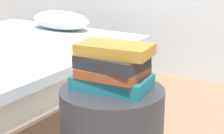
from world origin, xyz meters
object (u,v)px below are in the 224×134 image
(book_ochre, at_px, (115,49))
(book_teal, at_px, (112,82))
(book_charcoal, at_px, (111,61))
(book_rust, at_px, (114,71))

(book_ochre, bearing_deg, book_teal, 158.03)
(book_teal, xyz_separation_m, book_charcoal, (0.00, -0.01, 0.09))
(book_rust, distance_m, book_charcoal, 0.04)
(book_teal, relative_size, book_rust, 1.22)
(book_charcoal, height_order, book_ochre, book_ochre)
(book_ochre, bearing_deg, book_rust, 153.67)
(book_charcoal, xyz_separation_m, book_ochre, (0.01, 0.01, 0.05))
(book_teal, bearing_deg, book_ochre, -23.02)
(book_teal, xyz_separation_m, book_ochre, (0.01, -0.00, 0.13))
(book_teal, relative_size, book_ochre, 1.05)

